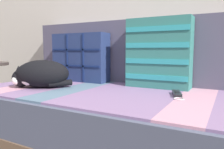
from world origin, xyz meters
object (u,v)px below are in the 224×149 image
at_px(sleeping_cat, 40,74).
at_px(game_remote_far, 177,94).
at_px(couch, 117,124).
at_px(throw_pillow_striped, 159,53).
at_px(throw_pillow_quilted, 81,57).

height_order(sleeping_cat, game_remote_far, sleeping_cat).
distance_m(couch, game_remote_far, 0.38).
distance_m(couch, sleeping_cat, 0.55).
relative_size(couch, throw_pillow_striped, 4.26).
xyz_separation_m(couch, throw_pillow_striped, (0.17, 0.22, 0.40)).
bearing_deg(throw_pillow_quilted, couch, -28.25).
distance_m(throw_pillow_striped, sleeping_cat, 0.73).
height_order(throw_pillow_striped, sleeping_cat, throw_pillow_striped).
bearing_deg(throw_pillow_quilted, throw_pillow_striped, -0.05).
bearing_deg(game_remote_far, couch, -175.90).
relative_size(throw_pillow_striped, game_remote_far, 2.24).
bearing_deg(game_remote_far, throw_pillow_striped, 128.38).
distance_m(throw_pillow_quilted, throw_pillow_striped, 0.59).
relative_size(couch, sleeping_cat, 4.64).
bearing_deg(couch, game_remote_far, 4.10).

